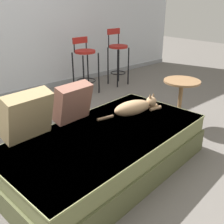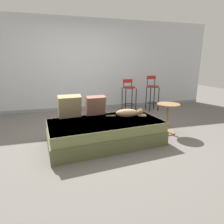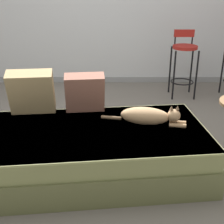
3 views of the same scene
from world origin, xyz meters
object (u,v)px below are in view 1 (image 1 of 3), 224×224
(bar_stool_by_doorway, at_px, (118,53))
(side_table, at_px, (180,97))
(throw_pillow_middle, at_px, (73,102))
(cat, at_px, (135,107))
(bar_stool_near_window, at_px, (85,61))
(couch, at_px, (107,151))
(throw_pillow_corner, at_px, (27,115))

(bar_stool_by_doorway, bearing_deg, side_table, -108.08)
(throw_pillow_middle, relative_size, cat, 0.52)
(bar_stool_near_window, relative_size, bar_stool_by_doorway, 0.91)
(bar_stool_near_window, xyz_separation_m, side_table, (0.14, -1.82, -0.17))
(couch, distance_m, cat, 0.56)
(cat, xyz_separation_m, bar_stool_near_window, (0.69, 1.85, 0.07))
(couch, xyz_separation_m, bar_stool_near_window, (1.17, 1.96, 0.35))
(throw_pillow_corner, distance_m, bar_stool_by_doorway, 2.96)
(throw_pillow_middle, relative_size, bar_stool_by_doorway, 0.38)
(throw_pillow_middle, distance_m, cat, 0.64)
(throw_pillow_corner, height_order, throw_pillow_middle, throw_pillow_corner)
(throw_pillow_corner, distance_m, side_table, 1.90)
(throw_pillow_corner, bearing_deg, cat, -12.17)
(couch, xyz_separation_m, throw_pillow_middle, (-0.09, 0.39, 0.39))
(throw_pillow_corner, xyz_separation_m, bar_stool_near_window, (1.73, 1.62, -0.06))
(throw_pillow_corner, xyz_separation_m, side_table, (1.87, -0.20, -0.23))
(throw_pillow_corner, xyz_separation_m, bar_stool_by_doorway, (2.47, 1.62, -0.03))
(throw_pillow_corner, height_order, bar_stool_near_window, bar_stool_near_window)
(throw_pillow_corner, bearing_deg, throw_pillow_middle, 6.14)
(throw_pillow_corner, bearing_deg, bar_stool_near_window, 43.07)
(cat, xyz_separation_m, bar_stool_by_doorway, (1.43, 1.85, 0.10))
(cat, relative_size, side_table, 1.22)
(bar_stool_by_doorway, bearing_deg, cat, -127.64)
(throw_pillow_middle, height_order, side_table, throw_pillow_middle)
(bar_stool_by_doorway, distance_m, side_table, 1.93)
(cat, height_order, bar_stool_near_window, bar_stool_near_window)
(couch, bearing_deg, bar_stool_by_doorway, 45.95)
(cat, xyz_separation_m, side_table, (0.83, 0.02, -0.09))
(bar_stool_near_window, distance_m, bar_stool_by_doorway, 0.74)
(throw_pillow_middle, bearing_deg, couch, -77.02)
(throw_pillow_corner, relative_size, bar_stool_by_doorway, 0.42)
(couch, distance_m, bar_stool_by_doorway, 2.76)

